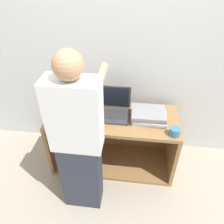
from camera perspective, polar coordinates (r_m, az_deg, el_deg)
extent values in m
plane|color=#9E9384|center=(2.50, -0.58, -17.42)|extent=(12.00, 12.00, 0.00)
cube|color=silver|center=(2.27, 1.50, 15.50)|extent=(8.00, 0.05, 2.40)
cube|color=olive|center=(2.21, 0.27, -1.57)|extent=(1.32, 0.56, 0.04)
cube|color=olive|center=(2.65, 0.23, -12.34)|extent=(1.32, 0.56, 0.04)
cube|color=olive|center=(2.56, -14.24, -5.99)|extent=(0.04, 0.56, 0.60)
cube|color=olive|center=(2.45, 15.44, -8.46)|extent=(0.04, 0.56, 0.60)
cube|color=olive|center=(2.62, 0.93, -3.48)|extent=(1.25, 0.04, 0.60)
cube|color=#333338|center=(2.20, 0.27, -1.00)|extent=(0.33, 0.26, 0.02)
cube|color=#28282B|center=(2.20, 0.30, -0.60)|extent=(0.27, 0.14, 0.00)
cube|color=#333338|center=(2.23, 0.72, 4.05)|extent=(0.33, 0.03, 0.26)
cube|color=black|center=(2.23, 0.71, 3.99)|extent=(0.29, 0.02, 0.23)
cube|color=gray|center=(2.25, -8.71, -0.37)|extent=(0.33, 0.26, 0.02)
cube|color=slate|center=(2.24, -8.72, 0.23)|extent=(0.34, 0.27, 0.02)
cube|color=gray|center=(2.23, -8.78, 0.73)|extent=(0.34, 0.27, 0.02)
cube|color=#B7B7BC|center=(2.22, -8.98, 1.30)|extent=(0.34, 0.27, 0.02)
cube|color=#B7B7BC|center=(2.19, 9.63, -1.65)|extent=(0.33, 0.26, 0.02)
cube|color=#B7B7BC|center=(2.17, 9.80, -1.26)|extent=(0.33, 0.27, 0.02)
cube|color=slate|center=(2.16, 9.59, -0.62)|extent=(0.33, 0.26, 0.02)
cube|color=gray|center=(2.15, 9.51, -0.08)|extent=(0.33, 0.26, 0.02)
cube|color=#2D3342|center=(2.09, -7.80, -15.80)|extent=(0.34, 0.20, 0.75)
cube|color=white|center=(1.61, -9.75, -1.04)|extent=(0.40, 0.20, 0.60)
sphere|color=tan|center=(1.41, -11.44, 11.94)|extent=(0.20, 0.20, 0.20)
cylinder|color=tan|center=(1.76, -13.34, 9.96)|extent=(0.07, 0.32, 0.07)
cylinder|color=tan|center=(1.68, -2.85, 9.62)|extent=(0.07, 0.32, 0.07)
cylinder|color=teal|center=(2.05, 16.05, -5.00)|extent=(0.09, 0.09, 0.08)
cube|color=red|center=(2.16, -9.40, 0.58)|extent=(0.06, 0.02, 0.01)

